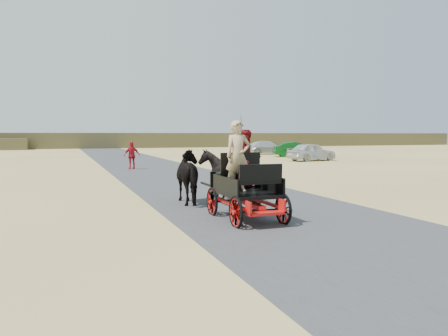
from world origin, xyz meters
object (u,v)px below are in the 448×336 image
object	(u,v)px
carriage	(246,205)
car_b	(296,149)
car_d	(271,147)
horse_right	(225,175)
car_a	(312,152)
car_c	(268,148)
pedestrian	(132,155)
horse_left	(192,176)

from	to	relation	value
carriage	car_b	distance (m)	31.98
car_d	horse_right	bearing A→B (deg)	145.48
car_b	car_d	size ratio (longest dim) A/B	0.92
car_a	car_c	world-z (taller)	car_a
car_c	car_d	world-z (taller)	car_c
carriage	car_d	xyz separation A→B (m)	(18.99, 36.59, 0.29)
carriage	horse_right	xyz separation A→B (m)	(0.55, 3.00, 0.49)
horse_right	car_b	size ratio (longest dim) A/B	0.39
horse_right	pedestrian	xyz separation A→B (m)	(-0.84, 14.22, 0.01)
car_a	car_b	distance (m)	6.56
pedestrian	car_c	bearing A→B (deg)	-147.69
car_d	pedestrian	bearing A→B (deg)	129.37
pedestrian	car_d	size ratio (longest dim) A/B	0.37
horse_right	pedestrian	size ratio (longest dim) A/B	0.98
carriage	horse_right	bearing A→B (deg)	79.61
carriage	car_c	world-z (taller)	car_c
car_b	car_d	distance (m)	9.68
horse_left	horse_right	xyz separation A→B (m)	(1.10, 0.00, 0.00)
car_b	car_d	world-z (taller)	car_b
carriage	pedestrian	world-z (taller)	pedestrian
horse_right	car_a	distance (m)	22.92
car_a	car_d	xyz separation A→B (m)	(4.13, 15.68, -0.08)
pedestrian	car_b	bearing A→B (deg)	-160.35
horse_right	car_d	size ratio (longest dim) A/B	0.36
car_b	pedestrian	bearing A→B (deg)	138.30
car_a	car_d	size ratio (longest dim) A/B	0.92
carriage	car_b	world-z (taller)	car_b
horse_left	car_b	world-z (taller)	horse_left
car_c	horse_left	bearing A→B (deg)	160.29
horse_right	car_d	distance (m)	38.32
car_b	horse_left	bearing A→B (deg)	162.48
carriage	car_a	xyz separation A→B (m)	(14.86, 20.91, 0.37)
car_b	horse_right	bearing A→B (deg)	164.23
horse_right	car_a	xyz separation A→B (m)	(14.31, 17.91, -0.11)
carriage	car_c	xyz separation A→B (m)	(16.70, 32.82, 0.36)
horse_left	car_a	xyz separation A→B (m)	(15.41, 17.91, -0.11)
horse_right	carriage	bearing A→B (deg)	79.61
pedestrian	car_c	distance (m)	23.07
car_b	car_c	size ratio (longest dim) A/B	0.87
pedestrian	car_c	size ratio (longest dim) A/B	0.35
car_a	car_c	distance (m)	12.05
horse_left	car_d	size ratio (longest dim) A/B	0.43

